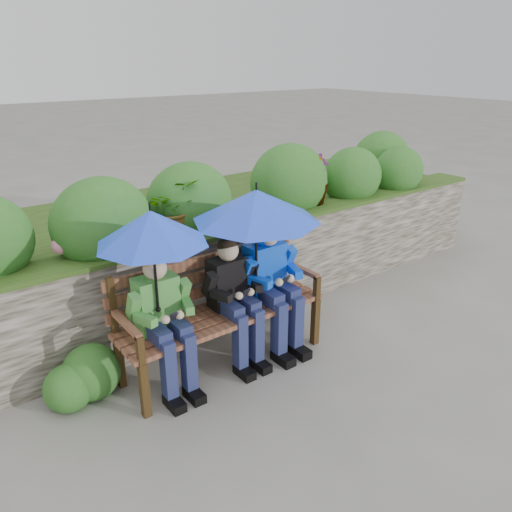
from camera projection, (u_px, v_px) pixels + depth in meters
ground at (262, 352)px, 4.74m from camera, size 60.00×60.00×0.00m
garden_backdrop at (175, 243)px, 5.67m from camera, size 8.00×2.84×1.75m
park_bench at (218, 304)px, 4.42m from camera, size 1.90×0.56×1.01m
boy_left at (163, 316)px, 3.99m from camera, size 0.51×0.59×1.19m
boy_middle at (234, 294)px, 4.38m from camera, size 0.50×0.58×1.18m
boy_right at (271, 274)px, 4.59m from camera, size 0.55×0.67×1.25m
umbrella_left at (151, 228)px, 3.67m from camera, size 0.86×0.86×0.89m
umbrella_right at (256, 205)px, 4.20m from camera, size 1.11×1.11×0.88m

